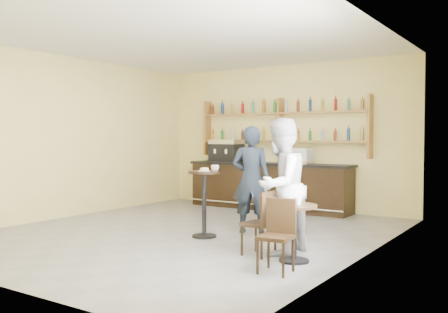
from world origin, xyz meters
The scene contains 22 objects.
floor centered at (0.00, 0.00, 0.00)m, with size 7.00×7.00×0.00m, color gray.
ceiling centered at (0.00, 0.00, 3.20)m, with size 7.00×7.00×0.00m, color white.
wall_back centered at (0.00, 3.50, 1.60)m, with size 7.00×7.00×0.00m, color #FAE88E.
wall_left centered at (-3.00, 0.00, 1.60)m, with size 7.00×7.00×0.00m, color #FAE88E.
wall_right centered at (3.00, 0.00, 1.60)m, with size 7.00×7.00×0.00m, color #FAE88E.
window_pane centered at (2.99, -1.20, 1.70)m, with size 2.00×2.00×0.00m, color white.
window_frame centered at (2.99, -1.20, 1.70)m, with size 0.04×1.70×2.10m, color black, non-canonical shape.
shelf_unit centered at (0.00, 3.37, 1.81)m, with size 4.00×0.26×1.40m, color brown, non-canonical shape.
liquor_bottles centered at (0.00, 3.37, 1.98)m, with size 3.68×0.10×1.00m, color #8C5919, non-canonical shape.
bar_counter centered at (-0.18, 3.15, 0.51)m, with size 3.79×0.74×1.03m, color black, non-canonical shape.
espresso_machine centered at (-1.30, 3.15, 1.28)m, with size 0.72×0.46×0.51m, color black, non-canonical shape.
pastry_case centered at (0.55, 3.15, 1.19)m, with size 0.56×0.44×0.33m, color silver, non-canonical shape.
pedestal_table centered at (0.46, -0.15, 0.53)m, with size 0.51×0.51×1.05m, color black, non-canonical shape.
napkin centered at (0.46, -0.15, 1.06)m, with size 0.18×0.18×0.00m, color white.
donut centered at (0.47, -0.16, 1.08)m, with size 0.14×0.14×0.05m, color #E9B355.
cup_pedestal centered at (0.60, -0.05, 1.10)m, with size 0.12×0.12×0.10m, color white.
man_main centered at (0.91, 0.55, 0.89)m, with size 0.65×0.43×1.78m, color black.
cafe_table centered at (2.34, -0.80, 0.37)m, with size 0.58×0.58×0.74m, color black, non-canonical shape.
cup_cafe centered at (2.39, -0.80, 0.79)m, with size 0.10×0.10×0.10m, color white.
chair_west centered at (1.79, -0.75, 0.44)m, with size 0.38×0.38×0.87m, color black, non-canonical shape.
chair_south centered at (2.39, -1.40, 0.43)m, with size 0.37×0.37×0.86m, color black, non-canonical shape.
patron_second centered at (1.99, -0.50, 0.93)m, with size 0.90×0.70×1.85m, color #99999E.
Camera 1 is at (5.10, -6.55, 1.59)m, focal length 40.00 mm.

